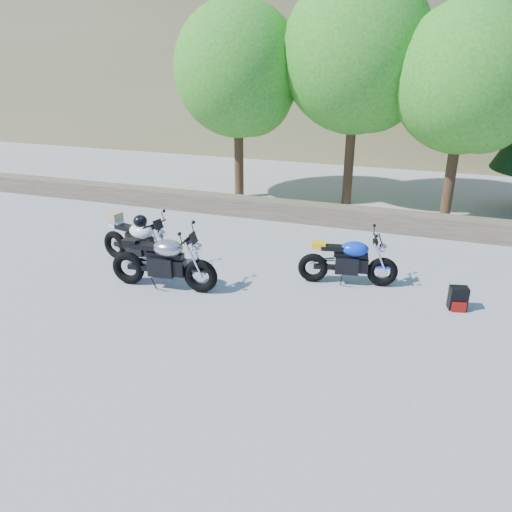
# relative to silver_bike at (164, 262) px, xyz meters

# --- Properties ---
(ground) EXTENTS (90.00, 90.00, 0.00)m
(ground) POSITION_rel_silver_bike_xyz_m (1.53, -0.63, -0.53)
(ground) COLOR gray
(ground) RESTS_ON ground
(stone_wall) EXTENTS (22.00, 0.55, 0.50)m
(stone_wall) POSITION_rel_silver_bike_xyz_m (1.53, 4.87, -0.28)
(stone_wall) COLOR brown
(stone_wall) RESTS_ON ground
(tree_decid_left) EXTENTS (3.67, 3.67, 5.62)m
(tree_decid_left) POSITION_rel_silver_bike_xyz_m (-0.87, 6.51, 3.10)
(tree_decid_left) COLOR #382314
(tree_decid_left) RESTS_ON ground
(tree_decid_mid) EXTENTS (4.08, 4.08, 6.24)m
(tree_decid_mid) POSITION_rel_silver_bike_xyz_m (2.43, 6.91, 3.51)
(tree_decid_mid) COLOR #382314
(tree_decid_mid) RESTS_ON ground
(tree_decid_right) EXTENTS (3.54, 3.54, 5.41)m
(tree_decid_right) POSITION_rel_silver_bike_xyz_m (5.23, 6.31, 2.97)
(tree_decid_right) COLOR #382314
(tree_decid_right) RESTS_ON ground
(silver_bike) EXTENTS (2.17, 0.69, 1.09)m
(silver_bike) POSITION_rel_silver_bike_xyz_m (0.00, 0.00, 0.00)
(silver_bike) COLOR black
(silver_bike) RESTS_ON ground
(white_bike) EXTENTS (2.05, 0.76, 1.15)m
(white_bike) POSITION_rel_silver_bike_xyz_m (-1.06, 0.80, 0.03)
(white_bike) COLOR black
(white_bike) RESTS_ON ground
(blue_bike) EXTENTS (1.93, 0.64, 0.97)m
(blue_bike) POSITION_rel_silver_bike_xyz_m (3.30, 1.34, -0.06)
(blue_bike) COLOR black
(blue_bike) RESTS_ON ground
(backpack) EXTENTS (0.35, 0.32, 0.42)m
(backpack) POSITION_rel_silver_bike_xyz_m (5.32, 0.93, -0.33)
(backpack) COLOR black
(backpack) RESTS_ON ground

